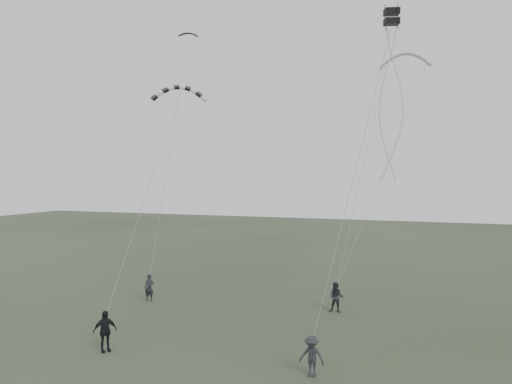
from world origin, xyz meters
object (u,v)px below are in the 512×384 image
(kite_striped, at_px, (179,87))
(kite_box, at_px, (392,17))
(flyer_right, at_px, (336,297))
(flyer_left, at_px, (149,288))
(flyer_far, at_px, (312,356))
(kite_pale_large, at_px, (405,54))
(kite_dark_small, at_px, (188,33))
(flyer_center, at_px, (105,331))

(kite_striped, bearing_deg, kite_box, -43.30)
(flyer_right, relative_size, kite_box, 2.49)
(flyer_left, height_order, flyer_far, flyer_left)
(flyer_left, relative_size, kite_pale_large, 0.49)
(flyer_right, distance_m, flyer_far, 9.72)
(kite_pale_large, distance_m, kite_box, 12.82)
(flyer_left, relative_size, flyer_right, 0.96)
(kite_dark_small, distance_m, kite_pale_large, 15.62)
(kite_pale_large, height_order, kite_box, kite_pale_large)
(flyer_left, distance_m, flyer_far, 15.14)
(flyer_far, distance_m, kite_box, 15.18)
(flyer_right, distance_m, kite_striped, 15.53)
(kite_striped, bearing_deg, kite_pale_large, 8.86)
(flyer_left, relative_size, kite_dark_small, 1.19)
(kite_striped, relative_size, kite_box, 4.54)
(kite_pale_large, bearing_deg, flyer_far, -99.61)
(flyer_far, distance_m, kite_dark_small, 25.75)
(kite_striped, xyz_separation_m, kite_box, (12.41, -2.99, 1.92))
(flyer_left, distance_m, kite_striped, 12.88)
(flyer_left, distance_m, flyer_center, 9.21)
(kite_dark_small, bearing_deg, flyer_right, -41.33)
(flyer_center, distance_m, kite_pale_large, 26.14)
(kite_striped, bearing_deg, flyer_center, -118.88)
(kite_box, bearing_deg, flyer_far, -141.39)
(flyer_left, height_order, kite_striped, kite_striped)
(kite_striped, distance_m, kite_box, 12.90)
(flyer_right, height_order, flyer_far, flyer_right)
(flyer_right, xyz_separation_m, kite_striped, (-8.89, -2.73, 12.43))
(flyer_right, xyz_separation_m, flyer_center, (-8.77, -10.14, 0.05))
(flyer_left, bearing_deg, flyer_center, -81.57)
(kite_striped, bearing_deg, flyer_left, 127.15)
(flyer_right, distance_m, kite_pale_large, 17.43)
(flyer_center, relative_size, kite_striped, 0.58)
(flyer_left, xyz_separation_m, kite_dark_small, (0.01, 5.48, 17.69))
(flyer_left, xyz_separation_m, flyer_far, (12.72, -8.22, -0.03))
(flyer_left, height_order, flyer_center, flyer_center)
(flyer_right, relative_size, flyer_center, 0.95)
(flyer_far, bearing_deg, kite_striped, 151.04)
(flyer_far, xyz_separation_m, kite_striped, (-9.75, 6.96, 12.50))
(flyer_right, relative_size, kite_dark_small, 1.24)
(kite_pale_large, height_order, kite_striped, kite_pale_large)
(flyer_left, distance_m, kite_dark_small, 18.52)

